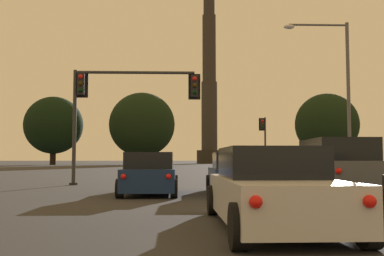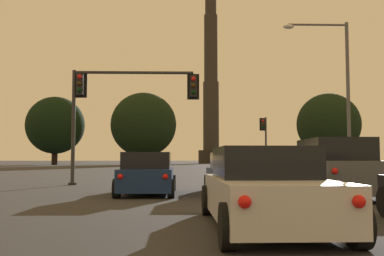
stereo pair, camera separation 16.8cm
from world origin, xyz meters
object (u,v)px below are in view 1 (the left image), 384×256
object	(u,v)px
traffic_light_overhead_left	(119,96)
smokestack	(209,78)
suv_right_lane_front	(338,169)
street_lamp	(338,82)
traffic_light_far_right	(264,136)
hatchback_center_lane_front	(236,175)
hatchback_left_lane_front	(150,175)
sedan_center_lane_second	(271,190)

from	to	relation	value
traffic_light_overhead_left	smokestack	xyz separation A→B (m)	(11.21, 96.62, 18.47)
traffic_light_overhead_left	suv_right_lane_front	bearing A→B (deg)	-41.36
smokestack	street_lamp	bearing A→B (deg)	-89.50
suv_right_lane_front	traffic_light_far_right	xyz separation A→B (m)	(3.32, 29.50, 2.59)
hatchback_center_lane_front	suv_right_lane_front	bearing A→B (deg)	-22.71
hatchback_center_lane_front	hatchback_left_lane_front	size ratio (longest dim) A/B	1.00
sedan_center_lane_second	suv_right_lane_front	xyz separation A→B (m)	(3.48, 6.27, 0.23)
sedan_center_lane_second	smokestack	xyz separation A→B (m)	(6.73, 109.89, 21.98)
street_lamp	hatchback_center_lane_front	bearing A→B (deg)	-126.64
hatchback_center_lane_front	traffic_light_overhead_left	distance (m)	8.23
hatchback_left_lane_front	suv_right_lane_front	bearing A→B (deg)	-11.95
sedan_center_lane_second	traffic_light_far_right	distance (m)	36.51
hatchback_left_lane_front	sedan_center_lane_second	bearing A→B (deg)	-70.85
hatchback_left_lane_front	sedan_center_lane_second	size ratio (longest dim) A/B	0.87
hatchback_left_lane_front	traffic_light_overhead_left	distance (m)	6.95
traffic_light_far_right	street_lamp	xyz separation A→B (m)	(0.75, -18.50, 2.12)
street_lamp	smokestack	world-z (taller)	smokestack
sedan_center_lane_second	smokestack	size ratio (longest dim) A/B	0.08
suv_right_lane_front	traffic_light_overhead_left	world-z (taller)	traffic_light_overhead_left
hatchback_left_lane_front	street_lamp	bearing A→B (deg)	43.77
traffic_light_far_right	smokestack	size ratio (longest dim) A/B	0.09
hatchback_center_lane_front	street_lamp	size ratio (longest dim) A/B	0.45
traffic_light_far_right	suv_right_lane_front	bearing A→B (deg)	-96.43
sedan_center_lane_second	traffic_light_overhead_left	distance (m)	14.44
hatchback_center_lane_front	traffic_light_far_right	bearing A→B (deg)	77.85
suv_right_lane_front	smokestack	distance (m)	105.93
street_lamp	hatchback_left_lane_front	bearing A→B (deg)	-136.33
street_lamp	smokestack	bearing A→B (deg)	90.50
hatchback_left_lane_front	suv_right_lane_front	size ratio (longest dim) A/B	0.83
sedan_center_lane_second	suv_right_lane_front	world-z (taller)	suv_right_lane_front
hatchback_center_lane_front	traffic_light_far_right	size ratio (longest dim) A/B	0.78
suv_right_lane_front	traffic_light_far_right	distance (m)	29.79
street_lamp	smokestack	distance (m)	94.18
traffic_light_overhead_left	traffic_light_far_right	bearing A→B (deg)	63.38
hatchback_center_lane_front	smokestack	xyz separation A→B (m)	(6.36, 102.28, 21.99)
hatchback_center_lane_front	suv_right_lane_front	xyz separation A→B (m)	(3.11, -1.35, 0.23)
hatchback_center_lane_front	smokestack	world-z (taller)	smokestack
smokestack	hatchback_center_lane_front	bearing A→B (deg)	-93.56
hatchback_center_lane_front	street_lamp	xyz separation A→B (m)	(7.18, 9.65, 4.94)
traffic_light_far_right	smokestack	distance (m)	76.57
hatchback_left_lane_front	smokestack	xyz separation A→B (m)	(9.35, 102.32, 21.99)
hatchback_left_lane_front	sedan_center_lane_second	distance (m)	8.01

